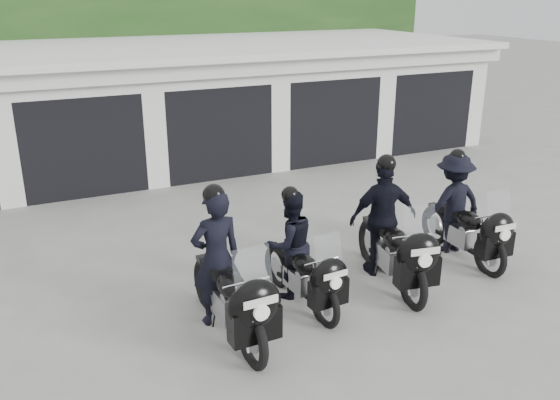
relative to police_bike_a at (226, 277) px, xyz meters
name	(u,v)px	position (x,y,z in m)	size (l,w,h in m)	color
ground	(335,270)	(2.23, 0.98, -0.81)	(80.00, 80.00, 0.00)	gray
garage_block	(188,103)	(2.23, 9.04, 0.61)	(16.40, 6.80, 2.96)	white
background_vegetation	(155,38)	(2.61, 13.90, 1.96)	(20.00, 3.90, 5.80)	#1C3C15
police_bike_a	(226,277)	(0.00, 0.00, 0.00)	(0.76, 2.36, 2.05)	black
police_bike_b	(296,253)	(1.22, 0.41, -0.07)	(0.84, 2.02, 1.76)	black
police_bike_c	(388,227)	(2.83, 0.43, 0.05)	(1.20, 2.33, 2.04)	black
police_bike_d	(459,210)	(4.45, 0.69, -0.01)	(1.15, 2.17, 1.89)	black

